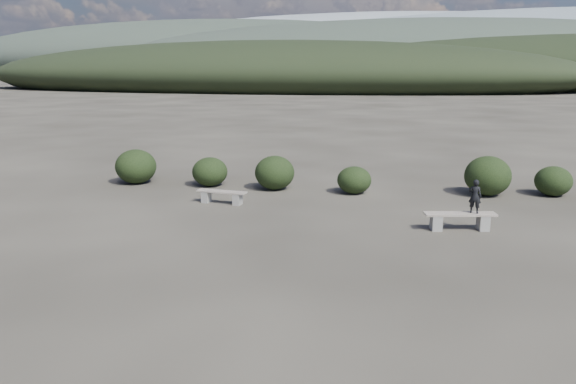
# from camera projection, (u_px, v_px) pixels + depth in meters

# --- Properties ---
(ground) EXTENTS (1200.00, 1200.00, 0.00)m
(ground) POSITION_uv_depth(u_px,v_px,m) (275.00, 288.00, 10.73)
(ground) COLOR #2A2721
(ground) RESTS_ON ground
(bench_left) EXTENTS (1.62, 0.48, 0.40)m
(bench_left) POSITION_uv_depth(u_px,v_px,m) (222.00, 196.00, 17.32)
(bench_left) COLOR slate
(bench_left) RESTS_ON ground
(bench_right) EXTENTS (1.87, 0.78, 0.46)m
(bench_right) POSITION_uv_depth(u_px,v_px,m) (460.00, 220.00, 14.50)
(bench_right) COLOR slate
(bench_right) RESTS_ON ground
(seated_person) EXTENTS (0.37, 0.29, 0.88)m
(seated_person) POSITION_uv_depth(u_px,v_px,m) (475.00, 196.00, 14.36)
(seated_person) COLOR black
(seated_person) RESTS_ON bench_right
(shrub_a) EXTENTS (1.25, 1.25, 1.02)m
(shrub_a) POSITION_uv_depth(u_px,v_px,m) (210.00, 172.00, 19.82)
(shrub_a) COLOR black
(shrub_a) RESTS_ON ground
(shrub_b) EXTENTS (1.36, 1.36, 1.17)m
(shrub_b) POSITION_uv_depth(u_px,v_px,m) (275.00, 173.00, 19.25)
(shrub_b) COLOR black
(shrub_b) RESTS_ON ground
(shrub_c) EXTENTS (1.14, 1.14, 0.91)m
(shrub_c) POSITION_uv_depth(u_px,v_px,m) (354.00, 180.00, 18.66)
(shrub_c) COLOR black
(shrub_c) RESTS_ON ground
(shrub_d) EXTENTS (1.49, 1.49, 1.30)m
(shrub_d) POSITION_uv_depth(u_px,v_px,m) (488.00, 176.00, 18.33)
(shrub_d) COLOR black
(shrub_d) RESTS_ON ground
(shrub_e) EXTENTS (1.17, 1.17, 0.98)m
(shrub_e) POSITION_uv_depth(u_px,v_px,m) (553.00, 181.00, 18.31)
(shrub_e) COLOR black
(shrub_e) RESTS_ON ground
(shrub_f) EXTENTS (1.46, 1.46, 1.24)m
(shrub_f) POSITION_uv_depth(u_px,v_px,m) (136.00, 166.00, 20.25)
(shrub_f) COLOR black
(shrub_f) RESTS_ON ground
(mountain_ridges) EXTENTS (500.00, 400.00, 56.00)m
(mountain_ridges) POSITION_uv_depth(u_px,v_px,m) (406.00, 55.00, 332.10)
(mountain_ridges) COLOR black
(mountain_ridges) RESTS_ON ground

